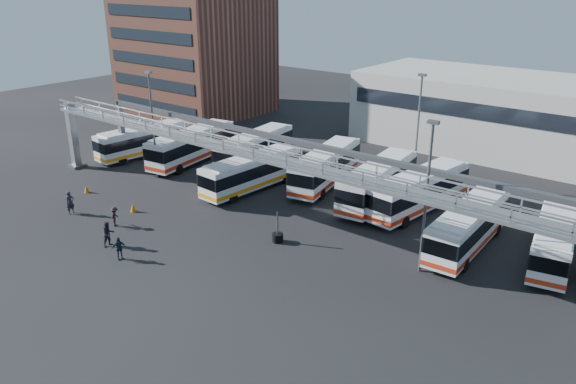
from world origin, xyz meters
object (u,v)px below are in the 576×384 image
Objects in this scene: bus_4 at (326,166)px; bus_7 at (469,225)px; light_pole_back at (418,124)px; cone_right at (133,207)px; bus_6 at (419,190)px; pedestrian_d at (119,248)px; bus_8 at (555,238)px; light_pole_left at (153,120)px; bus_3 at (252,171)px; bus_1 at (192,145)px; pedestrian_a at (70,203)px; pedestrian_b at (108,234)px; light_pole_mid at (427,190)px; pedestrian_c at (115,217)px; bus_2 at (255,147)px; tire_stack at (278,237)px; bus_0 at (143,140)px; cone_left at (86,189)px; bus_5 at (378,181)px.

bus_4 is 1.06× the size of bus_7.
light_pole_back reaches higher than cone_right.
bus_4 is 14.77× the size of cone_right.
pedestrian_d is (-12.29, -20.45, -1.04)m from bus_6.
bus_7 reaches higher than bus_8.
light_pole_left reaches higher than cone_right.
light_pole_back reaches higher than bus_3.
bus_1 is 15.53m from pedestrian_a.
light_pole_back is at bearing 53.98° from cone_right.
bus_4 is at bearing -7.42° from pedestrian_b.
pedestrian_d is at bearing -146.17° from light_pole_mid.
bus_8 is at bearing 17.45° from bus_7.
light_pole_back reaches higher than bus_8.
pedestrian_d is at bearing -108.72° from light_pole_back.
cone_right is (-1.23, 2.59, -0.40)m from pedestrian_c.
bus_6 reaches higher than bus_2.
tire_stack is (4.08, -11.98, -1.47)m from bus_4.
tire_stack is at bearing -96.87° from light_pole_back.
light_pole_left is at bearing 168.93° from tire_stack.
tire_stack is at bearing -34.40° from bus_3.
cone_right is at bearing -166.24° from light_pole_mid.
bus_7 is 24.47m from pedestrian_d.
tire_stack is at bearing -49.73° from bus_2.
bus_0 is at bearing -178.31° from bus_4.
pedestrian_a is 5.02m from cone_right.
bus_2 is at bearing 25.01° from bus_1.
bus_2 is 14.27× the size of cone_right.
cone_left is 0.93× the size of cone_right.
bus_0 is 12.42m from bus_2.
pedestrian_d is 2.14× the size of cone_right.
bus_6 is 1.06× the size of bus_7.
bus_4 is at bearing 18.51° from bus_0.
bus_2 reaches higher than tire_stack.
bus_6 is 5.94× the size of pedestrian_a.
bus_5 is at bearing 33.68° from cone_left.
bus_6 reaches higher than bus_3.
cone_right is at bearing -133.87° from bus_6.
bus_7 is at bearing 24.01° from cone_right.
bus_2 is at bearing 166.96° from bus_7.
bus_0 is at bearing 6.48° from pedestrian_c.
bus_3 is 11.33m from bus_5.
bus_2 is 22.26m from pedestrian_d.
cone_right is (-3.79, 4.94, -0.55)m from pedestrian_b.
light_pole_left is 10.79m from bus_2.
pedestrian_c is (-13.45, -17.07, -1.11)m from bus_5.
bus_3 is at bearing 19.27° from light_pole_left.
bus_6 is at bearing 143.53° from bus_7.
pedestrian_b is 3.47m from pedestrian_c.
pedestrian_b is at bearing -100.63° from pedestrian_a.
bus_6 is (24.20, 2.77, -0.04)m from bus_1.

